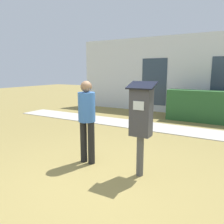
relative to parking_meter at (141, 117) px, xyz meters
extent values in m
plane|color=olive|center=(-0.42, -0.45, -1.02)|extent=(40.00, 40.00, 0.00)
cube|color=#B7B2A8|center=(-0.42, 3.27, -1.01)|extent=(12.00, 1.10, 0.02)
cube|color=silver|center=(-0.42, 6.06, 0.58)|extent=(10.00, 0.24, 3.20)
cube|color=#2D3D4C|center=(-1.82, 5.93, 0.28)|extent=(1.10, 0.02, 2.00)
cylinder|color=#4C4C4C|center=(0.00, 0.00, -0.67)|extent=(0.12, 0.12, 0.70)
cube|color=#38383D|center=(0.00, 0.00, 0.08)|extent=(0.34, 0.22, 0.80)
cube|color=silver|center=(0.00, -0.12, 0.20)|extent=(0.18, 0.01, 0.14)
cube|color=black|center=(0.00, 0.00, 0.51)|extent=(0.44, 0.31, 0.12)
cylinder|color=black|center=(-1.18, 0.00, -0.61)|extent=(0.13, 0.13, 0.82)
cylinder|color=black|center=(-1.00, 0.00, -0.61)|extent=(0.13, 0.13, 0.82)
cylinder|color=#386BB7|center=(-1.09, 0.00, 0.08)|extent=(0.32, 0.32, 0.55)
sphere|color=#8C6647|center=(-1.09, 0.00, 0.46)|extent=(0.21, 0.21, 0.21)
cylinder|color=#334738|center=(-0.87, 4.77, -0.81)|extent=(0.03, 0.03, 0.42)
cylinder|color=#334738|center=(-0.49, 4.77, -0.81)|extent=(0.03, 0.03, 0.42)
cylinder|color=#334738|center=(-0.87, 5.15, -0.81)|extent=(0.03, 0.03, 0.42)
cylinder|color=#334738|center=(-0.49, 5.15, -0.81)|extent=(0.03, 0.03, 0.42)
cube|color=#334738|center=(-0.68, 4.96, -0.58)|extent=(0.44, 0.44, 0.04)
cube|color=#334738|center=(-0.68, 5.16, -0.34)|extent=(0.44, 0.04, 0.44)
cylinder|color=#334738|center=(0.59, 5.04, -0.81)|extent=(0.03, 0.03, 0.42)
cylinder|color=#334738|center=(0.97, 5.04, -0.81)|extent=(0.03, 0.03, 0.42)
cylinder|color=#334738|center=(0.59, 5.42, -0.81)|extent=(0.03, 0.03, 0.42)
cylinder|color=#334738|center=(0.97, 5.42, -0.81)|extent=(0.03, 0.03, 0.42)
cube|color=#334738|center=(0.78, 5.23, -0.58)|extent=(0.44, 0.44, 0.04)
cube|color=#334738|center=(0.78, 5.43, -0.34)|extent=(0.44, 0.04, 0.44)
cube|color=#285628|center=(0.59, 4.86, -0.47)|extent=(2.91, 0.60, 1.10)
camera|label=1|loc=(1.31, -3.26, 0.73)|focal=35.00mm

